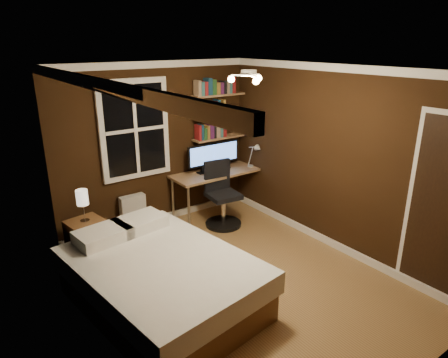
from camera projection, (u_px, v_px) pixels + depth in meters
floor at (240, 278)px, 4.92m from camera, size 4.20×4.20×0.00m
wall_back at (157, 146)px, 6.11m from camera, size 3.20×0.04×2.50m
wall_left at (102, 218)px, 3.62m from camera, size 0.04×4.20×2.50m
wall_right at (334, 160)px, 5.39m from camera, size 0.04×4.20×2.50m
ceiling at (243, 69)px, 4.09m from camera, size 3.20×4.20×0.02m
window at (135, 130)px, 5.80m from camera, size 1.06×0.06×1.46m
door at (447, 213)px, 4.27m from camera, size 0.03×0.82×2.05m
ceiling_fixture at (249, 80)px, 4.05m from camera, size 0.44×0.44×0.18m
bookshelf_lower at (219, 138)px, 6.62m from camera, size 0.92×0.22×0.03m
books_row_lower at (219, 130)px, 6.58m from camera, size 0.54×0.16×0.23m
bookshelf_middle at (219, 117)px, 6.50m from camera, size 0.92×0.22×0.03m
books_row_middle at (219, 109)px, 6.46m from camera, size 0.54×0.16×0.23m
bookshelf_upper at (218, 95)px, 6.39m from camera, size 0.92×0.22×0.03m
books_row_upper at (218, 87)px, 6.35m from camera, size 0.66×0.16×0.23m
bed at (161, 280)px, 4.35m from camera, size 1.80×2.31×0.72m
nightstand at (87, 240)px, 5.29m from camera, size 0.50×0.50×0.55m
bedside_lamp at (83, 206)px, 5.13m from camera, size 0.15×0.15×0.44m
radiator at (133, 213)px, 6.07m from camera, size 0.38×0.13×0.57m
desk at (218, 175)px, 6.57m from camera, size 1.55×0.58×0.74m
monitor_left at (202, 159)px, 6.40m from camera, size 0.51×0.12×0.47m
monitor_right at (225, 155)px, 6.65m from camera, size 0.51×0.12×0.47m
desk_lamp at (254, 155)px, 6.68m from camera, size 0.14×0.32×0.44m
office_chair at (222, 201)px, 6.25m from camera, size 0.56×0.56×1.02m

